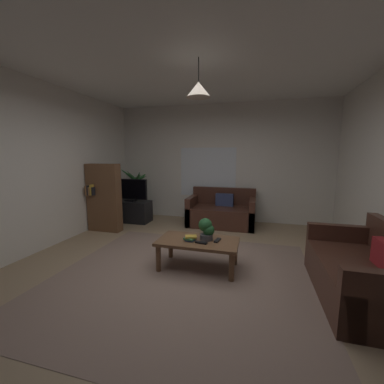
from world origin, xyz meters
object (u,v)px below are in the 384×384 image
at_px(tv_stand, 132,211).
at_px(coffee_table, 198,244).
at_px(couch_under_window, 222,213).
at_px(pendant_lamp, 198,90).
at_px(bookshelf_corner, 104,198).
at_px(potted_plant_on_table, 206,229).
at_px(book_on_table_2, 191,237).
at_px(remote_on_table_0, 217,240).
at_px(potted_palm_corner, 136,194).
at_px(book_on_table_0, 190,240).
at_px(book_on_table_1, 189,239).
at_px(tv, 130,190).
at_px(remote_on_table_1, 201,243).
at_px(couch_right_side, 364,276).

bearing_deg(tv_stand, coffee_table, -42.45).
xyz_separation_m(couch_under_window, pendant_lamp, (-0.01, -2.20, 2.11)).
bearing_deg(bookshelf_corner, potted_plant_on_table, -24.45).
distance_m(couch_under_window, coffee_table, 2.20).
xyz_separation_m(coffee_table, pendant_lamp, (0.00, -0.00, 2.04)).
height_order(book_on_table_2, remote_on_table_0, book_on_table_2).
height_order(tv_stand, potted_palm_corner, potted_palm_corner).
relative_size(coffee_table, book_on_table_0, 9.77).
bearing_deg(book_on_table_2, bookshelf_corner, 151.62).
bearing_deg(potted_plant_on_table, tv_stand, 139.82).
distance_m(coffee_table, book_on_table_0, 0.13).
relative_size(book_on_table_2, potted_palm_corner, 0.12).
bearing_deg(book_on_table_0, couch_under_window, 87.38).
bearing_deg(book_on_table_1, book_on_table_0, 20.32).
bearing_deg(tv_stand, book_on_table_0, -44.62).
relative_size(coffee_table, bookshelf_corner, 0.79).
distance_m(book_on_table_2, tv_stand, 2.83).
bearing_deg(pendant_lamp, tv_stand, 137.55).
distance_m(book_on_table_1, tv, 2.83).
relative_size(couch_under_window, tv_stand, 1.63).
distance_m(potted_plant_on_table, tv_stand, 2.92).
height_order(book_on_table_1, remote_on_table_0, book_on_table_1).
bearing_deg(remote_on_table_0, pendant_lamp, 16.67).
bearing_deg(tv_stand, pendant_lamp, -42.45).
height_order(coffee_table, potted_palm_corner, potted_palm_corner).
bearing_deg(remote_on_table_1, book_on_table_2, 75.31).
height_order(couch_under_window, bookshelf_corner, bookshelf_corner).
bearing_deg(potted_palm_corner, remote_on_table_1, -47.71).
bearing_deg(couch_right_side, book_on_table_0, -95.56).
bearing_deg(book_on_table_2, tv_stand, 135.71).
bearing_deg(book_on_table_2, potted_palm_corner, 131.05).
relative_size(couch_right_side, tv, 1.80).
height_order(couch_right_side, pendant_lamp, pendant_lamp).
bearing_deg(tv, coffee_table, -42.13).
xyz_separation_m(book_on_table_1, potted_plant_on_table, (0.21, 0.12, 0.12)).
relative_size(remote_on_table_1, pendant_lamp, 0.33).
height_order(bookshelf_corner, pendant_lamp, pendant_lamp).
bearing_deg(couch_under_window, tv, -172.14).
bearing_deg(tv, book_on_table_2, -43.97).
bearing_deg(potted_plant_on_table, tv, 140.15).
bearing_deg(book_on_table_2, tv, 136.03).
bearing_deg(remote_on_table_1, bookshelf_corner, 71.91).
bearing_deg(tv, couch_right_side, -28.20).
height_order(tv, potted_palm_corner, potted_palm_corner).
height_order(remote_on_table_1, tv, tv).
height_order(couch_under_window, book_on_table_2, couch_under_window).
height_order(potted_plant_on_table, pendant_lamp, pendant_lamp).
xyz_separation_m(remote_on_table_0, potted_plant_on_table, (-0.16, 0.03, 0.14)).
relative_size(remote_on_table_0, pendant_lamp, 0.33).
bearing_deg(potted_plant_on_table, pendant_lamp, -151.60).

